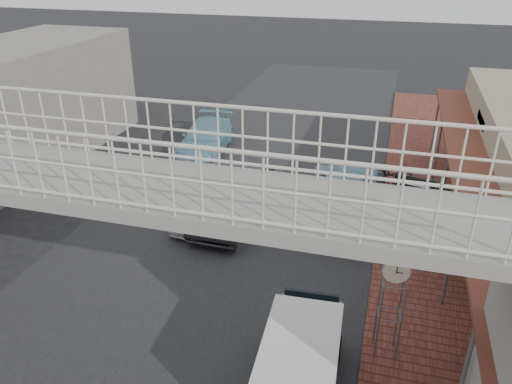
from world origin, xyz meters
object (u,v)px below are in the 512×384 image
Objects in this scene: motorcycle_near at (393,173)px; street_clock at (395,274)px; motorcycle_far at (392,183)px; white_hatchback at (205,202)px; dark_sedan at (234,198)px; arrow_sign at (444,201)px; angkot_far at (206,137)px; angkot_van at (300,359)px; angkot_curb at (344,191)px.

motorcycle_near is 9.91m from street_clock.
street_clock is (0.20, -8.55, 1.71)m from motorcycle_far.
white_hatchback is 1.03m from dark_sedan.
motorcycle_near is (5.30, 4.39, -0.27)m from dark_sedan.
dark_sedan is 1.56× the size of arrow_sign.
angkot_far reaches higher than motorcycle_far.
dark_sedan is at bearing 114.87° from angkot_van.
street_clock reaches higher than angkot_far.
white_hatchback is 2.25× the size of motorcycle_near.
dark_sedan is (0.97, 0.29, 0.17)m from white_hatchback.
motorcycle_near is at bearing 8.14° from motorcycle_far.
angkot_far is 14.74m from angkot_van.
white_hatchback is at bearing 20.12° from angkot_curb.
motorcycle_far is at bearing 78.58° from angkot_van.
angkot_curb is 3.25× the size of motorcycle_near.
white_hatchback is 1.39× the size of street_clock.
dark_sedan is 0.90× the size of angkot_curb.
motorcycle_far is 5.75m from arrow_sign.
angkot_far is at bearing 81.38° from motorcycle_far.
dark_sedan is at bearing 134.46° from motorcycle_near.
street_clock is (5.50, -5.36, 1.52)m from dark_sedan.
angkot_van reaches higher than angkot_far.
motorcycle_far is (0.00, -1.20, 0.08)m from motorcycle_near.
dark_sedan is 6.89m from motorcycle_near.
motorcycle_far is 8.72m from street_clock.
angkot_van is (3.80, -7.14, 0.27)m from dark_sedan.
street_clock reaches higher than white_hatchback.
arrow_sign reaches higher than angkot_far.
white_hatchback is at bearing -176.78° from arrow_sign.
angkot_van is (7.09, -12.92, 0.37)m from angkot_far.
white_hatchback is 0.77× the size of dark_sedan.
dark_sedan is 1.01× the size of angkot_far.
angkot_van is (4.78, -6.85, 0.44)m from white_hatchback.
angkot_curb is at bearing 144.54° from arrow_sign.
dark_sedan is 2.94× the size of motorcycle_near.
arrow_sign reaches higher than white_hatchback.
dark_sedan reaches higher than motorcycle_far.
dark_sedan is 1.38× the size of angkot_van.
street_clock reaches higher than angkot_curb.
angkot_van is at bearing -61.37° from dark_sedan.
angkot_curb reaches higher than motorcycle_near.
arrow_sign reaches higher than angkot_curb.
motorcycle_near is 0.53× the size of arrow_sign.
arrow_sign is (1.32, -6.42, 2.09)m from motorcycle_near.
angkot_curb reaches higher than motorcycle_far.
motorcycle_far is at bearing 31.64° from dark_sedan.
arrow_sign is (6.62, -2.03, 1.82)m from dark_sedan.
arrow_sign is (2.82, 5.10, 1.55)m from angkot_van.
motorcycle_far is (6.27, 3.48, -0.02)m from white_hatchback.
dark_sedan is 4.03m from angkot_curb.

